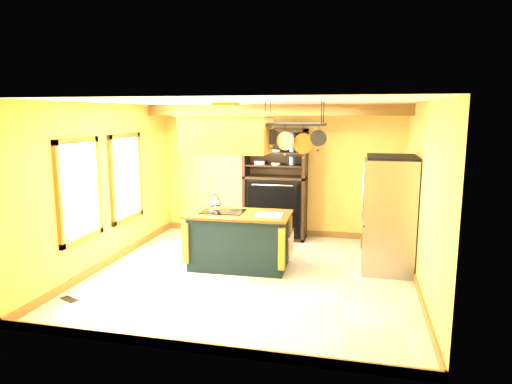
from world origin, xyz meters
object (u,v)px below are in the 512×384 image
at_px(range_hood, 226,131).
at_px(pot_rack, 295,130).
at_px(hutch, 275,196).
at_px(kitchen_island, 239,240).
at_px(refrigerator, 388,216).

distance_m(range_hood, pot_rack, 1.10).
height_order(range_hood, pot_rack, same).
bearing_deg(hutch, kitchen_island, -97.06).
relative_size(refrigerator, hutch, 0.82).
relative_size(kitchen_island, pot_rack, 1.71).
height_order(kitchen_island, range_hood, range_hood).
xyz_separation_m(refrigerator, hutch, (-2.14, 1.54, -0.02)).
relative_size(pot_rack, refrigerator, 0.54).
bearing_deg(hutch, pot_rack, -71.36).
bearing_deg(pot_rack, range_hood, -179.86).
relative_size(kitchen_island, range_hood, 1.17).
bearing_deg(range_hood, hutch, 77.35).
bearing_deg(refrigerator, range_hood, -170.67).
bearing_deg(refrigerator, kitchen_island, -169.92).
relative_size(range_hood, pot_rack, 1.47).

